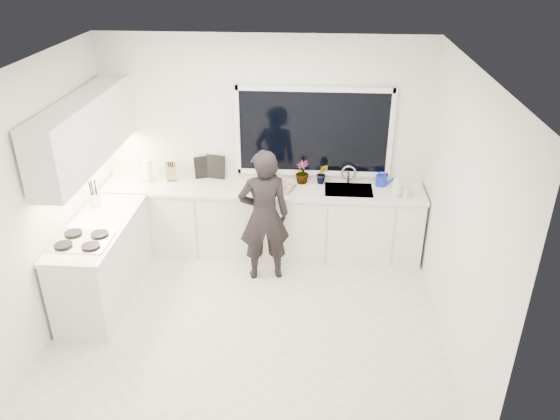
{
  "coord_description": "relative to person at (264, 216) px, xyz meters",
  "views": [
    {
      "loc": [
        0.66,
        -4.6,
        3.72
      ],
      "look_at": [
        0.29,
        0.4,
        1.15
      ],
      "focal_mm": 35.0,
      "sensor_mm": 36.0,
      "label": 1
    }
  ],
  "objects": [
    {
      "name": "herb_plants",
      "position": [
        0.37,
        0.71,
        0.26
      ],
      "size": [
        0.77,
        0.23,
        0.3
      ],
      "color": "#26662D",
      "rests_on": "countertop_back"
    },
    {
      "name": "paper_towel_roll",
      "position": [
        -1.52,
        0.65,
        0.24
      ],
      "size": [
        0.12,
        0.12,
        0.26
      ],
      "primitive_type": "cylinder",
      "rotation": [
        0.0,
        0.0,
        -0.08
      ],
      "color": "white",
      "rests_on": "countertop_back"
    },
    {
      "name": "knife_block",
      "position": [
        -1.24,
        0.69,
        0.22
      ],
      "size": [
        0.15,
        0.13,
        0.22
      ],
      "primitive_type": "cube",
      "rotation": [
        0.0,
        0.0,
        0.28
      ],
      "color": "olive",
      "rests_on": "countertop_back"
    },
    {
      "name": "wall_left",
      "position": [
        -2.08,
        -0.9,
        0.54
      ],
      "size": [
        0.02,
        3.5,
        2.7
      ],
      "primitive_type": "cube",
      "color": "white",
      "rests_on": "ground"
    },
    {
      "name": "picture_frame_large",
      "position": [
        -0.85,
        0.79,
        0.25
      ],
      "size": [
        0.21,
        0.1,
        0.28
      ],
      "primitive_type": "cube",
      "rotation": [
        0.0,
        0.0,
        0.39
      ],
      "color": "black",
      "rests_on": "countertop_back"
    },
    {
      "name": "ceiling",
      "position": [
        -0.07,
        -0.9,
        1.9
      ],
      "size": [
        4.0,
        3.5,
        0.02
      ],
      "primitive_type": "cube",
      "color": "white",
      "rests_on": "wall_back"
    },
    {
      "name": "wall_back",
      "position": [
        -0.07,
        0.86,
        0.54
      ],
      "size": [
        4.0,
        0.02,
        2.7
      ],
      "primitive_type": "cube",
      "color": "white",
      "rests_on": "ground"
    },
    {
      "name": "pizza_tray",
      "position": [
        0.1,
        0.52,
        0.13
      ],
      "size": [
        0.51,
        0.42,
        0.03
      ],
      "primitive_type": "cube",
      "rotation": [
        0.0,
        0.0,
        -0.25
      ],
      "color": "#BBBBC0",
      "rests_on": "countertop_back"
    },
    {
      "name": "wall_right",
      "position": [
        1.94,
        -0.9,
        0.54
      ],
      "size": [
        0.02,
        3.5,
        2.7
      ],
      "primitive_type": "cube",
      "color": "white",
      "rests_on": "ground"
    },
    {
      "name": "picture_frame_small",
      "position": [
        -0.69,
        0.79,
        0.26
      ],
      "size": [
        0.25,
        0.07,
        0.3
      ],
      "primitive_type": "cube",
      "rotation": [
        0.0,
        0.0,
        -0.21
      ],
      "color": "black",
      "rests_on": "countertop_back"
    },
    {
      "name": "soap_bottles",
      "position": [
        1.56,
        0.4,
        0.24
      ],
      "size": [
        0.25,
        0.16,
        0.29
      ],
      "color": "#D8BF66",
      "rests_on": "countertop_back"
    },
    {
      "name": "floor",
      "position": [
        -0.07,
        -0.9,
        -0.82
      ],
      "size": [
        4.0,
        3.5,
        0.02
      ],
      "primitive_type": "cube",
      "color": "beige",
      "rests_on": "ground"
    },
    {
      "name": "base_cabinets_left",
      "position": [
        -1.74,
        -0.55,
        -0.37
      ],
      "size": [
        0.58,
        1.6,
        0.88
      ],
      "primitive_type": "cube",
      "color": "white",
      "rests_on": "floor"
    },
    {
      "name": "faucet",
      "position": [
        0.98,
        0.75,
        0.22
      ],
      "size": [
        0.03,
        0.03,
        0.22
      ],
      "primitive_type": "cylinder",
      "color": "silver",
      "rests_on": "countertop_back"
    },
    {
      "name": "watering_can",
      "position": [
        1.38,
        0.71,
        0.18
      ],
      "size": [
        0.17,
        0.17,
        0.13
      ],
      "primitive_type": "cylinder",
      "rotation": [
        0.0,
        0.0,
        0.21
      ],
      "color": "#1327B6",
      "rests_on": "countertop_back"
    },
    {
      "name": "person",
      "position": [
        0.0,
        0.0,
        0.0
      ],
      "size": [
        0.65,
        0.5,
        1.62
      ],
      "primitive_type": "imported",
      "rotation": [
        0.0,
        0.0,
        3.34
      ],
      "color": "black",
      "rests_on": "floor"
    },
    {
      "name": "utensil_crock",
      "position": [
        -1.92,
        -0.1,
        0.19
      ],
      "size": [
        0.14,
        0.14,
        0.16
      ],
      "primitive_type": "cylinder",
      "rotation": [
        0.0,
        0.0,
        -0.05
      ],
      "color": "#B5B5BA",
      "rests_on": "countertop_left"
    },
    {
      "name": "window",
      "position": [
        0.53,
        0.83,
        0.74
      ],
      "size": [
        1.8,
        0.02,
        1.0
      ],
      "primitive_type": "cube",
      "color": "black",
      "rests_on": "wall_back"
    },
    {
      "name": "sink",
      "position": [
        0.98,
        0.55,
        0.06
      ],
      "size": [
        0.58,
        0.42,
        0.14
      ],
      "primitive_type": "cube",
      "color": "silver",
      "rests_on": "countertop_back"
    },
    {
      "name": "countertop_back",
      "position": [
        -0.07,
        0.54,
        0.09
      ],
      "size": [
        3.94,
        0.62,
        0.04
      ],
      "primitive_type": "cube",
      "color": "silver",
      "rests_on": "base_cabinets_back"
    },
    {
      "name": "stovetop",
      "position": [
        -1.76,
        -0.9,
        0.13
      ],
      "size": [
        0.56,
        0.48,
        0.03
      ],
      "primitive_type": "cube",
      "color": "black",
      "rests_on": "countertop_left"
    },
    {
      "name": "countertop_left",
      "position": [
        -1.74,
        -0.55,
        0.09
      ],
      "size": [
        0.62,
        1.6,
        0.04
      ],
      "primitive_type": "cube",
      "color": "silver",
      "rests_on": "base_cabinets_left"
    },
    {
      "name": "upper_cabinets",
      "position": [
        -1.86,
        -0.2,
        1.04
      ],
      "size": [
        0.34,
        2.1,
        0.7
      ],
      "primitive_type": "cube",
      "color": "white",
      "rests_on": "wall_left"
    },
    {
      "name": "base_cabinets_back",
      "position": [
        -0.07,
        0.55,
        -0.37
      ],
      "size": [
        3.92,
        0.58,
        0.88
      ],
      "primitive_type": "cube",
      "color": "white",
      "rests_on": "floor"
    },
    {
      "name": "pizza",
      "position": [
        0.1,
        0.52,
        0.14
      ],
      "size": [
        0.46,
        0.38,
        0.01
      ],
      "primitive_type": "cube",
      "rotation": [
        0.0,
        0.0,
        -0.25
      ],
      "color": "red",
      "rests_on": "pizza_tray"
    }
  ]
}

